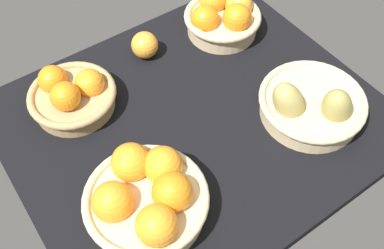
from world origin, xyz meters
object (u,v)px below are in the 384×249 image
object	(u,v)px
basket_near_left	(147,197)
basket_near_right_pears	(311,105)
basket_far_left	(72,95)
loose_orange_front_gap	(145,45)
basket_far_right	(223,17)

from	to	relation	value
basket_near_left	basket_near_right_pears	bearing A→B (deg)	-1.40
basket_near_right_pears	basket_far_left	world-z (taller)	basket_near_right_pears
basket_near_right_pears	loose_orange_front_gap	bearing A→B (deg)	117.63
basket_near_right_pears	basket_far_right	world-z (taller)	basket_near_right_pears
basket_near_left	loose_orange_front_gap	world-z (taller)	basket_near_left
basket_near_right_pears	basket_far_right	size ratio (longest dim) A/B	1.20
basket_far_left	loose_orange_front_gap	bearing A→B (deg)	12.13
basket_near_left	basket_far_right	bearing A→B (deg)	37.32
loose_orange_front_gap	basket_far_right	bearing A→B (deg)	-10.11
basket_far_left	loose_orange_front_gap	world-z (taller)	basket_far_left
basket_far_right	basket_near_right_pears	bearing A→B (deg)	-92.55
basket_far_right	loose_orange_front_gap	bearing A→B (deg)	169.89
basket_far_right	basket_far_left	bearing A→B (deg)	-178.79
basket_near_left	loose_orange_front_gap	xyz separation A→B (cm)	(22.99, 38.49, -1.46)
basket_far_right	basket_near_left	bearing A→B (deg)	-142.68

